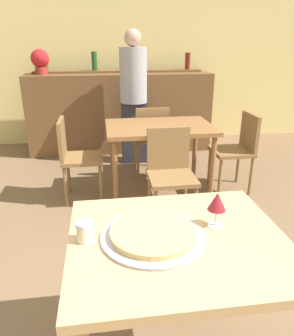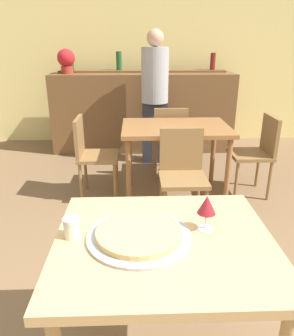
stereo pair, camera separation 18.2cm
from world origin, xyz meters
The scene contains 14 objects.
wall_back centered at (0.00, 4.15, 1.40)m, with size 8.00×0.05×2.80m.
dining_table_near centered at (0.00, 0.00, 0.68)m, with size 0.90×0.79×0.78m.
dining_table_far centered at (0.29, 2.02, 0.66)m, with size 1.06×0.74×0.75m.
bar_counter centered at (0.00, 3.65, 0.56)m, with size 2.60×0.56×1.11m.
bar_back_shelf centered at (0.00, 3.79, 1.16)m, with size 2.39×0.24×0.29m.
chair_far_side_front centered at (0.29, 1.48, 0.49)m, with size 0.40×0.40×0.84m.
chair_far_side_back centered at (0.29, 2.57, 0.49)m, with size 0.40×0.40×0.84m.
chair_far_side_left centered at (-0.57, 2.02, 0.49)m, with size 0.40×0.40×0.84m.
chair_far_side_right centered at (1.14, 2.02, 0.49)m, with size 0.40×0.40×0.84m.
pizza_tray centered at (-0.10, 0.01, 0.79)m, with size 0.43×0.43×0.04m.
cheese_shaker centered at (-0.38, 0.03, 0.82)m, with size 0.07×0.07×0.09m.
person_standing centered at (0.14, 3.07, 0.91)m, with size 0.34×0.34×1.67m.
wine_glass centered at (0.18, 0.07, 0.89)m, with size 0.08×0.08×0.16m.
potted_plant centered at (-1.05, 3.60, 1.29)m, with size 0.24×0.24×0.33m.
Camera 1 is at (-0.29, -1.13, 1.54)m, focal length 35.00 mm.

